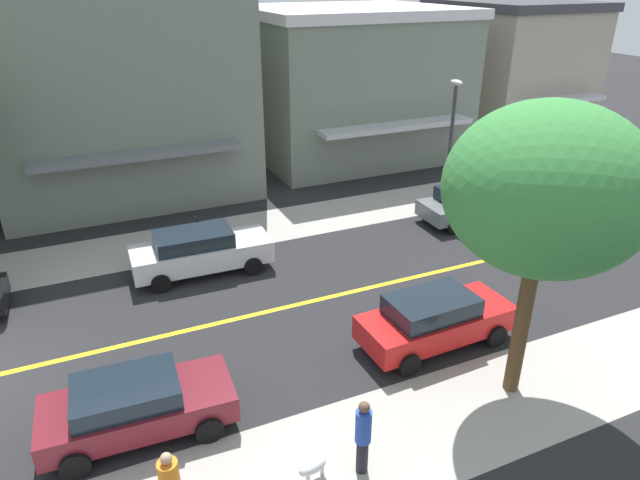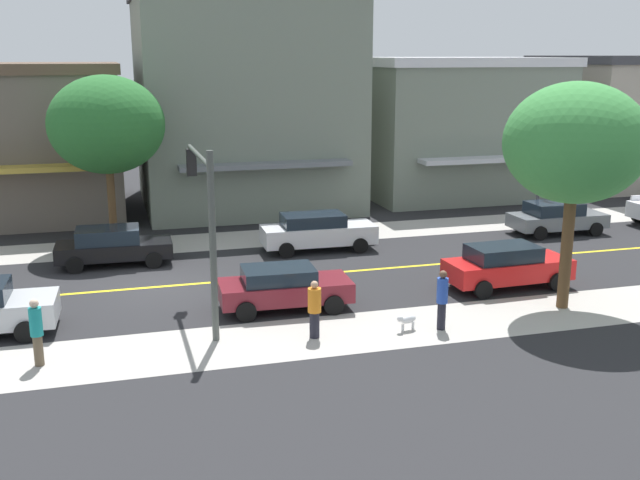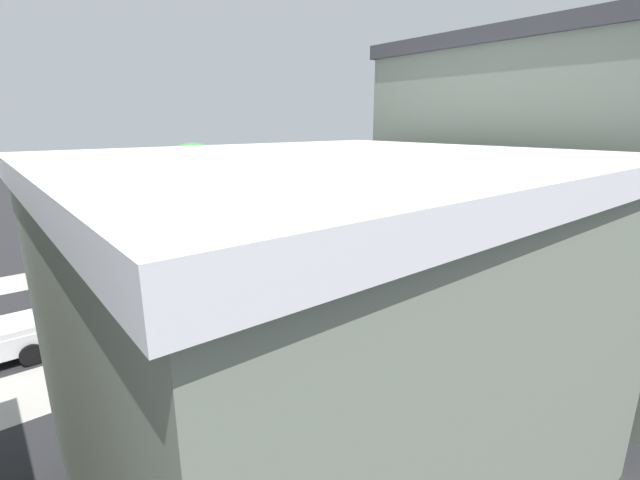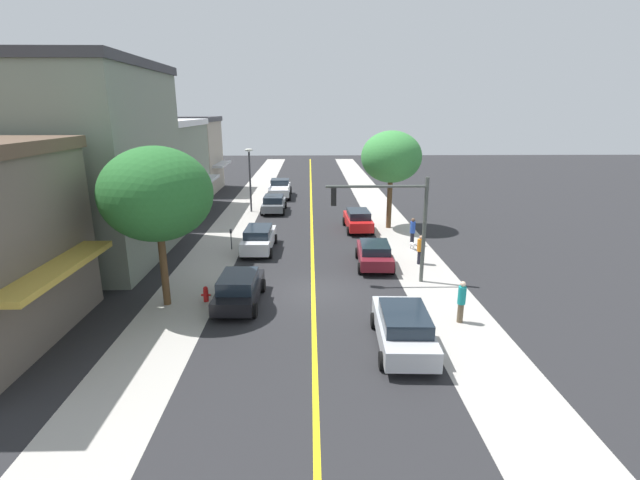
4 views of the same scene
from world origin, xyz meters
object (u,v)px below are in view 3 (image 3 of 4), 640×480
traffic_light_mast (340,185)px  black_sedan_left_curb (436,233)px  white_sedan_left_curb (352,253)px  pedestrian_blue_shirt (252,224)px  pedestrian_teal_shirt (363,207)px  street_lamp (172,254)px  pedestrian_orange_shirt (296,219)px  street_tree_left_near (484,177)px  maroon_sedan_right_curb (320,227)px  fire_hydrant (452,244)px  street_tree_right_corner (194,172)px  small_dog (265,231)px  parking_meter (370,261)px  red_sedan_right_curb (225,244)px  grey_sedan_left_curb (166,301)px  silver_sedan_right_curb (402,211)px

traffic_light_mast → black_sedan_left_curb: size_ratio=1.23×
white_sedan_left_curb → pedestrian_blue_shirt: pedestrian_blue_shirt is taller
pedestrian_teal_shirt → pedestrian_blue_shirt: bearing=159.3°
street_lamp → pedestrian_orange_shirt: (11.65, -14.50, -2.59)m
street_tree_left_near → black_sedan_left_curb: bearing=-1.6°
maroon_sedan_right_curb → pedestrian_orange_shirt: (2.73, 0.28, 0.15)m
white_sedan_left_curb → fire_hydrant: bearing=169.7°
black_sedan_left_curb → pedestrian_teal_shirt: pedestrian_teal_shirt is taller
street_tree_left_near → street_tree_right_corner: street_tree_right_corner is taller
traffic_light_mast → white_sedan_left_curb: traffic_light_mast is taller
street_tree_left_near → street_lamp: 20.06m
fire_hydrant → small_dog: (11.59, 7.98, -0.03)m
pedestrian_teal_shirt → small_dog: bearing=160.1°
parking_meter → pedestrian_blue_shirt: size_ratio=0.73×
parking_meter → street_lamp: 11.66m
small_dog → traffic_light_mast: bearing=-40.7°
red_sedan_right_curb → fire_hydrant: bearing=144.8°
street_tree_left_near → pedestrian_blue_shirt: (13.51, 9.29, -4.21)m
pedestrian_blue_shirt → small_dog: pedestrian_blue_shirt is taller
red_sedan_right_curb → grey_sedan_left_curb: bearing=44.7°
parking_meter → street_lamp: (-0.11, 11.37, 2.60)m
street_tree_left_near → pedestrian_blue_shirt: size_ratio=3.94×
street_tree_right_corner → pedestrian_orange_shirt: 9.66m
pedestrian_orange_shirt → red_sedan_right_curb: bearing=-134.5°
street_tree_right_corner → pedestrian_blue_shirt: size_ratio=3.95×
grey_sedan_left_curb → pedestrian_blue_shirt: size_ratio=2.36×
traffic_light_mast → silver_sedan_right_curb: 7.49m
maroon_sedan_right_curb → small_dog: size_ratio=6.22×
maroon_sedan_right_curb → pedestrian_orange_shirt: size_ratio=2.50×
traffic_light_mast → fire_hydrant: bearing=14.5°
street_tree_left_near → silver_sedan_right_curb: size_ratio=1.50×
silver_sedan_right_curb → street_tree_left_near: bearing=69.8°
silver_sedan_right_curb → maroon_sedan_right_curb: size_ratio=1.12×
street_tree_left_near → street_lamp: size_ratio=1.31×
fire_hydrant → silver_sedan_right_curb: (8.44, -4.51, 0.46)m
white_sedan_left_curb → street_tree_left_near: bearing=159.0°
pedestrian_blue_shirt → pedestrian_orange_shirt: (-0.39, -3.86, -0.08)m
pedestrian_blue_shirt → black_sedan_left_curb: bearing=-96.3°
street_tree_left_near → maroon_sedan_right_curb: 12.42m
maroon_sedan_right_curb → black_sedan_left_curb: (-7.01, -5.24, 0.03)m
traffic_light_mast → grey_sedan_left_curb: bearing=-66.8°
fire_hydrant → black_sedan_left_curb: black_sedan_left_curb is taller
street_tree_right_corner → fire_hydrant: street_tree_right_corner is taller
parking_meter → traffic_light_mast: bearing=-32.7°
parking_meter → pedestrian_teal_shirt: bearing=-43.1°
street_tree_right_corner → parking_meter: size_ratio=5.40×
fire_hydrant → traffic_light_mast: (9.09, 2.36, 3.36)m
pedestrian_orange_shirt → small_dog: pedestrian_orange_shirt is taller
traffic_light_mast → street_lamp: street_lamp is taller
parking_meter → small_dog: 11.76m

